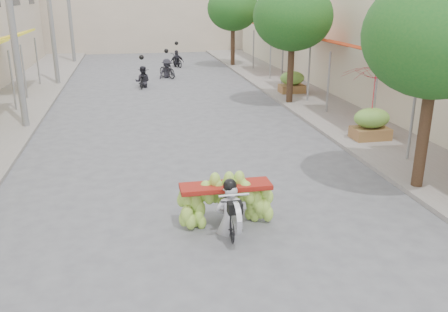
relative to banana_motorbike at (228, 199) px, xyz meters
The scene contains 18 objects.
sidewalk_left 14.17m from the banana_motorbike, 120.98° to the left, with size 4.00×60.00×0.12m, color gray.
sidewalk_right 13.88m from the banana_motorbike, 61.06° to the left, with size 4.00×60.00×0.12m, color gray.
shophouse_row_right 16.32m from the banana_motorbike, 43.57° to the left, with size 9.77×40.00×6.00m.
far_building 35.25m from the banana_motorbike, 90.47° to the left, with size 20.00×6.00×7.00m, color #C1AF98.
utility_pole_mid 11.27m from the banana_motorbike, 121.90° to the left, with size 0.60×0.24×8.00m.
utility_pole_far 19.30m from the banana_motorbike, 107.41° to the left, with size 0.60×0.24×8.00m.
utility_pole_back 27.93m from the banana_motorbike, 101.84° to the left, with size 0.60×0.24×8.00m.
street_tree_near 6.09m from the banana_motorbike, 12.54° to the left, with size 3.40×3.40×5.25m.
street_tree_mid 12.64m from the banana_motorbike, 65.34° to the left, with size 3.40×3.40×5.25m.
street_tree_far 23.90m from the banana_motorbike, 77.54° to the left, with size 3.40×3.40×5.25m.
produce_crate_mid 7.83m from the banana_motorbike, 40.99° to the left, with size 1.20×0.88×1.16m.
produce_crate_far 14.41m from the banana_motorbike, 65.77° to the left, with size 1.20×0.88×1.16m.
banana_motorbike is the anchor object (origin of this frame).
market_umbrella 7.96m from the banana_motorbike, 40.81° to the left, with size 2.86×2.86×1.98m.
pedestrian 14.50m from the banana_motorbike, 65.63° to the left, with size 0.86×0.58×1.63m.
bg_motorbike_a 16.61m from the banana_motorbike, 94.08° to the left, with size 0.86×1.65×1.95m.
bg_motorbike_b 19.27m from the banana_motorbike, 89.03° to the left, with size 1.19×1.68×1.95m.
bg_motorbike_c 23.72m from the banana_motorbike, 86.70° to the left, with size 1.07×1.67×1.95m.
Camera 1 is at (-1.53, -5.93, 4.69)m, focal length 38.00 mm.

